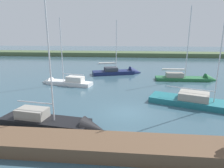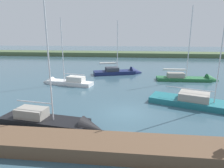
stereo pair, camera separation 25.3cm
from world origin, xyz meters
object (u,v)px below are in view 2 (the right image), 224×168
object	(u,v)px
sailboat_near_dock	(57,124)
sailboat_behind_pier	(65,83)
sailboat_far_left	(122,73)
sailboat_inner_slip	(192,79)
sailboat_far_right	(221,108)

from	to	relation	value
sailboat_near_dock	sailboat_behind_pier	bearing A→B (deg)	115.54
sailboat_far_left	sailboat_inner_slip	size ratio (longest dim) A/B	0.87
sailboat_far_right	sailboat_behind_pier	bearing A→B (deg)	178.02
sailboat_far_right	sailboat_inner_slip	world-z (taller)	sailboat_far_right
sailboat_far_right	sailboat_inner_slip	distance (m)	11.30
sailboat_behind_pier	sailboat_inner_slip	size ratio (longest dim) A/B	0.83
sailboat_far_left	sailboat_inner_slip	world-z (taller)	sailboat_inner_slip
sailboat_inner_slip	sailboat_near_dock	xyz separation A→B (m)	(13.82, 16.03, 0.02)
sailboat_inner_slip	sailboat_far_left	bearing A→B (deg)	158.11
sailboat_near_dock	sailboat_far_right	bearing A→B (deg)	28.22
sailboat_far_right	sailboat_far_left	bearing A→B (deg)	143.71
sailboat_far_left	sailboat_near_dock	bearing A→B (deg)	-117.80
sailboat_behind_pier	sailboat_far_left	xyz separation A→B (m)	(-7.30, -7.87, 0.01)
sailboat_far_right	sailboat_far_left	size ratio (longest dim) A/B	1.40
sailboat_inner_slip	sailboat_near_dock	size ratio (longest dim) A/B	1.14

